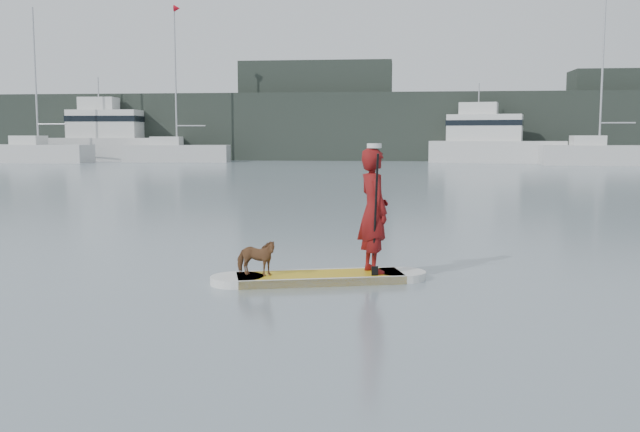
# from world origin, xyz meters

# --- Properties ---
(ground) EXTENTS (140.00, 140.00, 0.00)m
(ground) POSITION_xyz_m (0.00, 0.00, 0.00)
(ground) COLOR slate
(ground) RESTS_ON ground
(paddleboard) EXTENTS (3.21, 1.46, 0.12)m
(paddleboard) POSITION_xyz_m (-3.39, -2.17, 0.06)
(paddleboard) COLOR gold
(paddleboard) RESTS_ON ground
(paddler) EXTENTS (0.69, 0.81, 1.89)m
(paddler) POSITION_xyz_m (-2.59, -1.95, 1.07)
(paddler) COLOR maroon
(paddler) RESTS_ON paddleboard
(white_cap) EXTENTS (0.22, 0.22, 0.07)m
(white_cap) POSITION_xyz_m (-2.59, -1.95, 2.05)
(white_cap) COLOR silver
(white_cap) RESTS_ON paddler
(dog) EXTENTS (0.68, 0.39, 0.55)m
(dog) POSITION_xyz_m (-4.32, -2.43, 0.39)
(dog) COLOR brown
(dog) RESTS_ON paddleboard
(paddle) EXTENTS (0.11, 0.30, 2.00)m
(paddle) POSITION_xyz_m (-2.56, -2.22, 0.80)
(paddle) COLOR black
(paddle) RESTS_ON ground
(sailboat_a) EXTENTS (8.76, 3.15, 12.54)m
(sailboat_a) POSITION_xyz_m (-31.95, 43.37, 0.88)
(sailboat_a) COLOR silver
(sailboat_a) RESTS_ON ground
(sailboat_b) EXTENTS (8.94, 3.43, 12.98)m
(sailboat_b) POSITION_xyz_m (-21.02, 46.02, 0.90)
(sailboat_b) COLOR silver
(sailboat_b) RESTS_ON ground
(sailboat_e) EXTENTS (8.55, 3.06, 12.26)m
(sailboat_e) POSITION_xyz_m (12.74, 43.44, 0.88)
(sailboat_e) COLOR silver
(sailboat_e) RESTS_ON ground
(motor_yacht_a) EXTENTS (11.29, 5.52, 6.50)m
(motor_yacht_a) POSITION_xyz_m (5.33, 47.39, 1.83)
(motor_yacht_a) COLOR silver
(motor_yacht_a) RESTS_ON ground
(motor_yacht_b) EXTENTS (11.34, 4.35, 7.37)m
(motor_yacht_b) POSITION_xyz_m (-27.59, 48.51, 2.07)
(motor_yacht_b) COLOR silver
(motor_yacht_b) RESTS_ON ground
(shore_mass) EXTENTS (90.00, 6.00, 6.00)m
(shore_mass) POSITION_xyz_m (0.00, 53.00, 3.00)
(shore_mass) COLOR black
(shore_mass) RESTS_ON ground
(shore_building_west) EXTENTS (14.00, 4.00, 9.00)m
(shore_building_west) POSITION_xyz_m (-10.00, 54.00, 4.50)
(shore_building_west) COLOR black
(shore_building_west) RESTS_ON ground
(shore_building_east) EXTENTS (10.00, 4.00, 8.00)m
(shore_building_east) POSITION_xyz_m (18.00, 54.00, 4.00)
(shore_building_east) COLOR black
(shore_building_east) RESTS_ON ground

